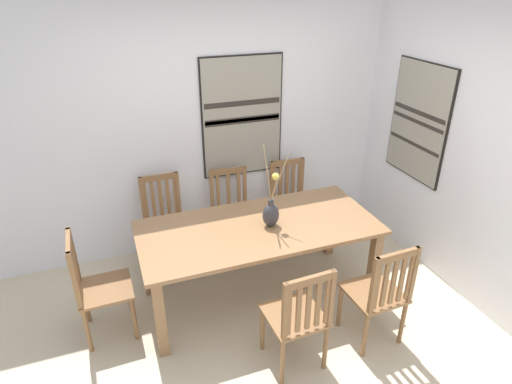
% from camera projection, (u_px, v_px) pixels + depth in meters
% --- Properties ---
extents(ground_plane, '(6.40, 6.40, 0.03)m').
position_uv_depth(ground_plane, '(288.00, 348.00, 3.54)').
color(ground_plane, beige).
extents(wall_back, '(6.40, 0.12, 2.70)m').
position_uv_depth(wall_back, '(219.00, 122.00, 4.48)').
color(wall_back, silver).
rests_on(wall_back, ground_plane).
extents(wall_side, '(0.12, 6.40, 2.70)m').
position_uv_depth(wall_side, '(503.00, 164.00, 3.50)').
color(wall_side, silver).
rests_on(wall_side, ground_plane).
extents(dining_table, '(2.08, 0.96, 0.76)m').
position_uv_depth(dining_table, '(259.00, 235.00, 3.81)').
color(dining_table, '#8E6642').
rests_on(dining_table, ground_plane).
extents(centerpiece_vase, '(0.22, 0.19, 0.75)m').
position_uv_depth(centerpiece_vase, '(271.00, 212.00, 3.71)').
color(centerpiece_vase, '#333338').
rests_on(centerpiece_vase, dining_table).
extents(chair_0, '(0.45, 0.45, 0.90)m').
position_uv_depth(chair_0, '(232.00, 211.00, 4.61)').
color(chair_0, brown).
rests_on(chair_0, ground_plane).
extents(chair_1, '(0.44, 0.44, 0.95)m').
position_uv_depth(chair_1, '(380.00, 292.00, 3.39)').
color(chair_1, brown).
rests_on(chair_1, ground_plane).
extents(chair_2, '(0.44, 0.44, 0.93)m').
position_uv_depth(chair_2, '(299.00, 316.00, 3.16)').
color(chair_2, brown).
rests_on(chair_2, ground_plane).
extents(chair_3, '(0.44, 0.44, 0.91)m').
position_uv_depth(chair_3, '(290.00, 200.00, 4.82)').
color(chair_3, brown).
rests_on(chair_3, ground_plane).
extents(chair_4, '(0.42, 0.42, 0.95)m').
position_uv_depth(chair_4, '(165.00, 221.00, 4.37)').
color(chair_4, brown).
rests_on(chair_4, ground_plane).
extents(chair_5, '(0.43, 0.43, 0.95)m').
position_uv_depth(chair_5, '(96.00, 286.00, 3.47)').
color(chair_5, brown).
rests_on(chair_5, ground_plane).
extents(painting_on_back_wall, '(0.87, 0.05, 1.26)m').
position_uv_depth(painting_on_back_wall, '(242.00, 117.00, 4.48)').
color(painting_on_back_wall, black).
extents(painting_on_side_wall, '(0.05, 0.79, 1.16)m').
position_uv_depth(painting_on_side_wall, '(419.00, 122.00, 4.26)').
color(painting_on_side_wall, black).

